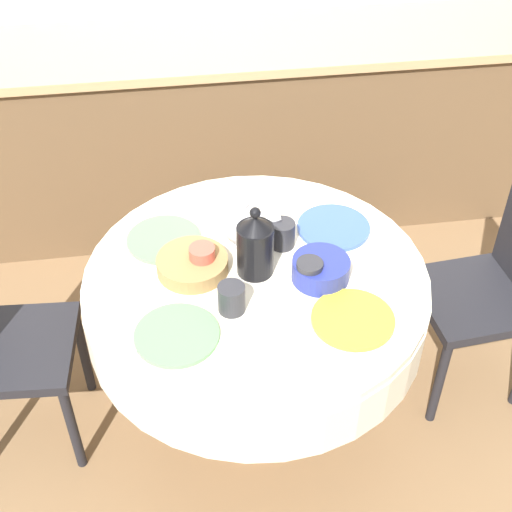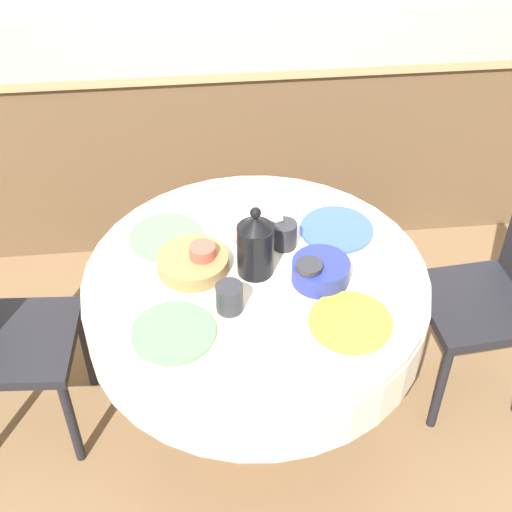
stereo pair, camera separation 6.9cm
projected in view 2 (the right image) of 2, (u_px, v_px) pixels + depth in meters
ground_plane at (256, 413)px, 2.80m from camera, size 12.00×12.00×0.00m
kitchen_counter at (228, 130)px, 3.50m from camera, size 3.24×0.64×0.93m
dining_table at (256, 303)px, 2.40m from camera, size 1.14×1.14×0.74m
chair_left at (504, 284)px, 2.58m from camera, size 0.43×0.43×0.97m
plate_near_left at (173, 333)px, 2.11m from camera, size 0.25×0.25×0.01m
cup_near_left at (229, 298)px, 2.17m from camera, size 0.08×0.08×0.09m
plate_near_right at (350, 322)px, 2.14m from camera, size 0.25×0.25×0.01m
cup_near_right at (309, 275)px, 2.24m from camera, size 0.08×0.08×0.09m
plate_far_left at (166, 237)px, 2.45m from camera, size 0.25×0.25×0.01m
cup_far_left at (203, 258)px, 2.30m from camera, size 0.08×0.08×0.09m
plate_far_right at (336, 229)px, 2.48m from camera, size 0.25×0.25×0.01m
cup_far_right at (284, 235)px, 2.39m from camera, size 0.08×0.08×0.09m
coffee_carafe at (257, 245)px, 2.26m from camera, size 0.12×0.12×0.26m
teapot at (246, 225)px, 2.38m from camera, size 0.20×0.15×0.19m
bread_basket at (193, 263)px, 2.32m from camera, size 0.23×0.23×0.05m
fruit_bowl at (321, 271)px, 2.27m from camera, size 0.19×0.19×0.07m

